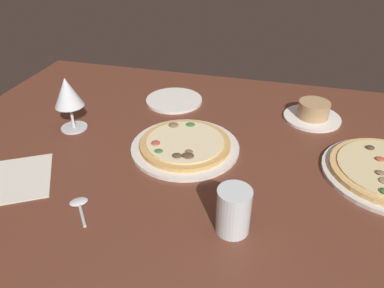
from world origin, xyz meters
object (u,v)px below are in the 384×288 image
at_px(ramekin_on_saucer, 313,112).
at_px(spoon, 79,205).
at_px(paper_menu, 19,179).
at_px(pizza_main, 185,145).
at_px(wine_glass_far, 67,94).
at_px(water_glass, 233,213).
at_px(side_plate, 174,100).

relative_size(ramekin_on_saucer, spoon, 1.96).
bearing_deg(paper_menu, spoon, -44.63).
relative_size(pizza_main, spoon, 3.32).
distance_m(ramekin_on_saucer, wine_glass_far, 0.72).
distance_m(ramekin_on_saucer, spoon, 0.72).
xyz_separation_m(pizza_main, paper_menu, (-0.35, -0.23, -0.01)).
bearing_deg(wine_glass_far, ramekin_on_saucer, 19.27).
xyz_separation_m(wine_glass_far, water_glass, (0.51, -0.28, -0.07)).
bearing_deg(spoon, wine_glass_far, 121.91).
bearing_deg(wine_glass_far, side_plate, 46.47).
xyz_separation_m(ramekin_on_saucer, side_plate, (-0.44, 0.01, -0.02)).
bearing_deg(water_glass, paper_menu, 176.78).
xyz_separation_m(ramekin_on_saucer, water_glass, (-0.16, -0.51, 0.02)).
height_order(water_glass, side_plate, water_glass).
bearing_deg(paper_menu, pizza_main, 2.71).
distance_m(ramekin_on_saucer, side_plate, 0.44).
height_order(side_plate, spoon, spoon).
distance_m(side_plate, spoon, 0.54).
height_order(pizza_main, spoon, pizza_main).
height_order(side_plate, paper_menu, side_plate).
xyz_separation_m(pizza_main, ramekin_on_saucer, (0.33, 0.26, 0.01)).
relative_size(wine_glass_far, spoon, 1.81).
height_order(pizza_main, paper_menu, pizza_main).
xyz_separation_m(water_glass, paper_menu, (-0.51, 0.03, -0.04)).
relative_size(wine_glass_far, side_plate, 0.84).
height_order(pizza_main, ramekin_on_saucer, ramekin_on_saucer).
bearing_deg(side_plate, ramekin_on_saucer, -0.96).
relative_size(water_glass, paper_menu, 0.56).
height_order(ramekin_on_saucer, side_plate, ramekin_on_saucer).
bearing_deg(side_plate, water_glass, -61.55).
distance_m(paper_menu, spoon, 0.19).
relative_size(pizza_main, water_glass, 2.91).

